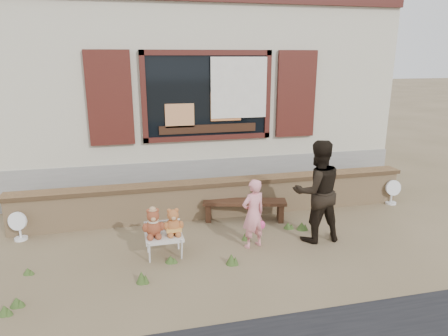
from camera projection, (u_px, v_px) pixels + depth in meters
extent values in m
plane|color=brown|center=(233.00, 239.00, 6.31)|extent=(80.00, 80.00, 0.00)
cube|color=#B2A990|center=(188.00, 72.00, 9.88)|extent=(8.00, 5.00, 3.20)
cube|color=gray|center=(190.00, 151.00, 10.42)|extent=(8.04, 5.04, 0.80)
cube|color=black|center=(208.00, 96.00, 7.60)|extent=(2.30, 0.04, 1.50)
cube|color=#411813|center=(207.00, 53.00, 7.37)|extent=(2.50, 0.08, 0.10)
cube|color=#411813|center=(208.00, 138.00, 7.80)|extent=(2.50, 0.08, 0.10)
cube|color=#411813|center=(144.00, 98.00, 7.32)|extent=(0.10, 0.08, 1.70)
cube|color=#411813|center=(268.00, 95.00, 7.85)|extent=(0.10, 0.08, 1.70)
cube|color=#360F0E|center=(110.00, 99.00, 7.18)|extent=(0.80, 0.07, 1.70)
cube|color=#360F0E|center=(296.00, 94.00, 7.97)|extent=(0.80, 0.07, 1.70)
cube|color=beige|center=(239.00, 88.00, 7.63)|extent=(1.10, 0.02, 1.15)
cube|color=black|center=(208.00, 129.00, 7.74)|extent=(1.90, 0.06, 0.16)
cube|color=tan|center=(180.00, 116.00, 7.55)|extent=(0.55, 0.06, 0.45)
cube|color=#E08447|center=(226.00, 106.00, 7.71)|extent=(0.60, 0.06, 0.55)
cube|color=tan|center=(219.00, 200.00, 7.17)|extent=(7.00, 0.30, 0.60)
cube|color=brown|center=(219.00, 182.00, 7.08)|extent=(7.10, 0.36, 0.07)
cube|color=#341E12|center=(245.00, 202.00, 6.93)|extent=(1.47, 0.64, 0.05)
cube|color=#341E12|center=(209.00, 212.00, 6.99)|extent=(0.15, 0.28, 0.31)
cube|color=#341E12|center=(280.00, 212.00, 6.98)|extent=(0.15, 0.28, 0.31)
cube|color=beige|center=(164.00, 236.00, 5.70)|extent=(0.54, 0.48, 0.04)
cylinder|color=silver|center=(150.00, 255.00, 5.51)|extent=(0.02, 0.02, 0.28)
cylinder|color=silver|center=(182.00, 251.00, 5.61)|extent=(0.02, 0.02, 0.28)
cylinder|color=silver|center=(148.00, 242.00, 5.88)|extent=(0.02, 0.02, 0.28)
cylinder|color=silver|center=(178.00, 239.00, 5.99)|extent=(0.02, 0.02, 0.28)
imported|color=pink|center=(253.00, 214.00, 5.91)|extent=(0.45, 0.36, 1.07)
imported|color=black|center=(317.00, 191.00, 6.08)|extent=(0.79, 0.62, 1.60)
cylinder|color=white|center=(21.00, 239.00, 6.28)|extent=(0.20, 0.20, 0.04)
cylinder|color=white|center=(20.00, 231.00, 6.24)|extent=(0.03, 0.03, 0.25)
cylinder|color=white|center=(18.00, 220.00, 6.19)|extent=(0.30, 0.18, 0.29)
cylinder|color=silver|center=(391.00, 203.00, 7.80)|extent=(0.21, 0.21, 0.04)
cylinder|color=silver|center=(391.00, 196.00, 7.77)|extent=(0.03, 0.03, 0.26)
cylinder|color=silver|center=(392.00, 187.00, 7.72)|extent=(0.31, 0.12, 0.30)
cone|color=#385120|center=(245.00, 236.00, 6.25)|extent=(0.11, 0.11, 0.13)
cone|color=#385120|center=(231.00, 259.00, 5.52)|extent=(0.15, 0.15, 0.16)
cone|color=#385120|center=(288.00, 225.00, 6.68)|extent=(0.15, 0.15, 0.11)
cone|color=#385120|center=(171.00, 259.00, 5.59)|extent=(0.16, 0.16, 0.09)
cone|color=#385120|center=(17.00, 302.00, 4.61)|extent=(0.16, 0.16, 0.11)
cone|color=#385120|center=(302.00, 226.00, 6.63)|extent=(0.17, 0.17, 0.13)
cone|color=#385120|center=(4.00, 310.00, 4.45)|extent=(0.14, 0.14, 0.11)
cone|color=#385120|center=(28.00, 271.00, 5.28)|extent=(0.13, 0.13, 0.09)
cone|color=#385120|center=(141.00, 277.00, 5.07)|extent=(0.14, 0.14, 0.16)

